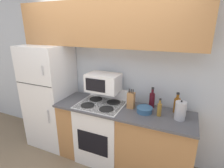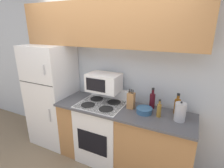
{
  "view_description": "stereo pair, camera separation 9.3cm",
  "coord_description": "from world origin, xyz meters",
  "px_view_note": "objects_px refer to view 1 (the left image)",
  "views": [
    {
      "loc": [
        1.13,
        -1.83,
        2.04
      ],
      "look_at": [
        0.22,
        0.26,
        1.29
      ],
      "focal_mm": 28.0,
      "sensor_mm": 36.0,
      "label": 1
    },
    {
      "loc": [
        1.22,
        -1.79,
        2.04
      ],
      "look_at": [
        0.22,
        0.26,
        1.29
      ],
      "focal_mm": 28.0,
      "sensor_mm": 36.0,
      "label": 2
    }
  ],
  "objects_px": {
    "microwave": "(103,82)",
    "kettle": "(180,111)",
    "bottle_vinegar": "(159,109)",
    "stove": "(102,130)",
    "bowl": "(145,110)",
    "refrigerator": "(50,97)",
    "knife_block": "(131,100)",
    "bottle_wine_red": "(152,100)",
    "bottle_whiskey": "(177,105)"
  },
  "relations": [
    {
      "from": "microwave",
      "to": "bottle_vinegar",
      "type": "bearing_deg",
      "value": -8.04
    },
    {
      "from": "knife_block",
      "to": "bottle_wine_red",
      "type": "height_order",
      "value": "bottle_wine_red"
    },
    {
      "from": "refrigerator",
      "to": "bowl",
      "type": "xyz_separation_m",
      "value": [
        1.67,
        -0.03,
        0.1
      ]
    },
    {
      "from": "bottle_whiskey",
      "to": "kettle",
      "type": "relative_size",
      "value": 1.09
    },
    {
      "from": "kettle",
      "to": "bottle_vinegar",
      "type": "bearing_deg",
      "value": -176.83
    },
    {
      "from": "microwave",
      "to": "knife_block",
      "type": "height_order",
      "value": "microwave"
    },
    {
      "from": "microwave",
      "to": "bottle_whiskey",
      "type": "distance_m",
      "value": 1.08
    },
    {
      "from": "microwave",
      "to": "bottle_vinegar",
      "type": "relative_size",
      "value": 2.03
    },
    {
      "from": "bowl",
      "to": "bottle_whiskey",
      "type": "distance_m",
      "value": 0.43
    },
    {
      "from": "bottle_vinegar",
      "to": "bottle_wine_red",
      "type": "relative_size",
      "value": 0.8
    },
    {
      "from": "microwave",
      "to": "bottle_vinegar",
      "type": "xyz_separation_m",
      "value": [
        0.86,
        -0.12,
        -0.21
      ]
    },
    {
      "from": "refrigerator",
      "to": "bottle_wine_red",
      "type": "distance_m",
      "value": 1.74
    },
    {
      "from": "bottle_wine_red",
      "to": "kettle",
      "type": "height_order",
      "value": "bottle_wine_red"
    },
    {
      "from": "stove",
      "to": "bowl",
      "type": "distance_m",
      "value": 0.81
    },
    {
      "from": "bowl",
      "to": "bottle_vinegar",
      "type": "height_order",
      "value": "bottle_vinegar"
    },
    {
      "from": "microwave",
      "to": "kettle",
      "type": "relative_size",
      "value": 1.9
    },
    {
      "from": "knife_block",
      "to": "stove",
      "type": "bearing_deg",
      "value": -170.9
    },
    {
      "from": "stove",
      "to": "bottle_whiskey",
      "type": "distance_m",
      "value": 1.2
    },
    {
      "from": "stove",
      "to": "bowl",
      "type": "height_order",
      "value": "stove"
    },
    {
      "from": "bottle_whiskey",
      "to": "bottle_vinegar",
      "type": "bearing_deg",
      "value": -134.49
    },
    {
      "from": "knife_block",
      "to": "kettle",
      "type": "bearing_deg",
      "value": -5.43
    },
    {
      "from": "refrigerator",
      "to": "knife_block",
      "type": "xyz_separation_m",
      "value": [
        1.45,
        0.03,
        0.17
      ]
    },
    {
      "from": "microwave",
      "to": "bowl",
      "type": "relative_size",
      "value": 2.24
    },
    {
      "from": "stove",
      "to": "refrigerator",
      "type": "bearing_deg",
      "value": 177.73
    },
    {
      "from": "knife_block",
      "to": "bottle_whiskey",
      "type": "height_order",
      "value": "knife_block"
    },
    {
      "from": "bottle_vinegar",
      "to": "kettle",
      "type": "relative_size",
      "value": 0.94
    },
    {
      "from": "microwave",
      "to": "kettle",
      "type": "bearing_deg",
      "value": -5.53
    },
    {
      "from": "stove",
      "to": "bowl",
      "type": "relative_size",
      "value": 5.08
    },
    {
      "from": "bottle_whiskey",
      "to": "bowl",
      "type": "bearing_deg",
      "value": -154.88
    },
    {
      "from": "stove",
      "to": "bowl",
      "type": "xyz_separation_m",
      "value": [
        0.65,
        0.01,
        0.49
      ]
    },
    {
      "from": "bottle_vinegar",
      "to": "bottle_wine_red",
      "type": "height_order",
      "value": "bottle_wine_red"
    },
    {
      "from": "bowl",
      "to": "kettle",
      "type": "relative_size",
      "value": 0.85
    },
    {
      "from": "refrigerator",
      "to": "bottle_whiskey",
      "type": "bearing_deg",
      "value": 4.24
    },
    {
      "from": "bowl",
      "to": "bottle_whiskey",
      "type": "xyz_separation_m",
      "value": [
        0.39,
        0.18,
        0.07
      ]
    },
    {
      "from": "bottle_wine_red",
      "to": "bottle_vinegar",
      "type": "bearing_deg",
      "value": -56.77
    },
    {
      "from": "bottle_whiskey",
      "to": "kettle",
      "type": "bearing_deg",
      "value": -73.34
    },
    {
      "from": "bottle_whiskey",
      "to": "refrigerator",
      "type": "bearing_deg",
      "value": -175.76
    },
    {
      "from": "stove",
      "to": "knife_block",
      "type": "bearing_deg",
      "value": 9.1
    },
    {
      "from": "bottle_vinegar",
      "to": "stove",
      "type": "bearing_deg",
      "value": 179.61
    },
    {
      "from": "stove",
      "to": "bottle_vinegar",
      "type": "distance_m",
      "value": 1.0
    },
    {
      "from": "refrigerator",
      "to": "bowl",
      "type": "height_order",
      "value": "refrigerator"
    },
    {
      "from": "bowl",
      "to": "bottle_vinegar",
      "type": "relative_size",
      "value": 0.91
    },
    {
      "from": "stove",
      "to": "bottle_vinegar",
      "type": "relative_size",
      "value": 4.61
    },
    {
      "from": "stove",
      "to": "microwave",
      "type": "height_order",
      "value": "microwave"
    },
    {
      "from": "stove",
      "to": "bottle_wine_red",
      "type": "relative_size",
      "value": 3.69
    },
    {
      "from": "bottle_vinegar",
      "to": "bottle_whiskey",
      "type": "distance_m",
      "value": 0.28
    },
    {
      "from": "bowl",
      "to": "refrigerator",
      "type": "bearing_deg",
      "value": 178.98
    },
    {
      "from": "refrigerator",
      "to": "microwave",
      "type": "relative_size",
      "value": 3.61
    },
    {
      "from": "refrigerator",
      "to": "bottle_vinegar",
      "type": "bearing_deg",
      "value": -1.42
    },
    {
      "from": "knife_block",
      "to": "bottle_wine_red",
      "type": "xyz_separation_m",
      "value": [
        0.27,
        0.14,
        0.0
      ]
    }
  ]
}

